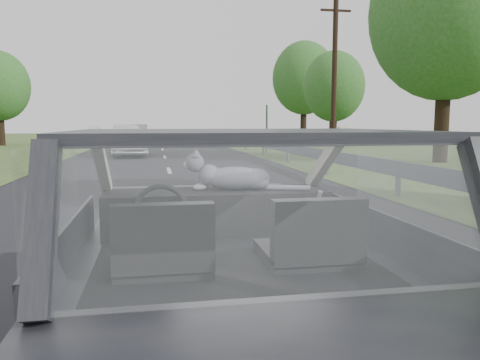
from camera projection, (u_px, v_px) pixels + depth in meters
name	position (u px, v px, depth m)	size (l,w,h in m)	color
subject_car	(231.00, 251.00, 2.77)	(1.80, 4.00, 1.45)	black
dashboard	(217.00, 211.00, 3.37)	(1.58, 0.45, 0.30)	black
driver_seat	(163.00, 240.00, 2.40)	(0.50, 0.72, 0.42)	#252528
passenger_seat	(312.00, 234.00, 2.54)	(0.50, 0.72, 0.42)	#252528
steering_wheel	(161.00, 211.00, 3.00)	(0.36, 0.36, 0.04)	black
cat	(235.00, 177.00, 3.37)	(0.65, 0.20, 0.29)	gray
guardrail	(323.00, 155.00, 13.33)	(0.05, 90.00, 0.32)	gray
other_car	(131.00, 140.00, 21.27)	(1.71, 4.34, 1.43)	silver
highway_sign	(267.00, 129.00, 23.54)	(0.10, 0.95, 2.38)	#206532
utility_pole	(334.00, 75.00, 22.91)	(0.25, 0.25, 7.65)	#311C14
tree_1	(446.00, 47.00, 17.17)	(5.61, 5.61, 8.50)	#255B18
tree_2	(334.00, 100.00, 29.38)	(3.83, 3.83, 5.80)	#255B18
tree_3	(304.00, 93.00, 39.79)	(5.37, 5.37, 8.14)	#255B18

